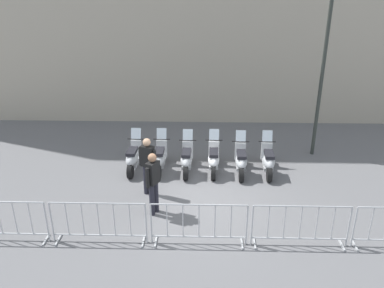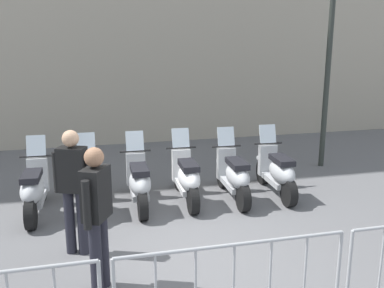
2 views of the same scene
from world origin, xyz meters
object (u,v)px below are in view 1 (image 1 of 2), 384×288
at_px(motorcycle_0, 134,157).
at_px(street_lamp, 325,55).
at_px(motorcycle_2, 187,159).
at_px(barrier_segment_3, 300,226).
at_px(motorcycle_4, 241,160).
at_px(motorcycle_3, 214,159).
at_px(barrier_segment_1, 99,223).
at_px(motorcycle_5, 268,160).
at_px(officer_near_row_end, 148,163).
at_px(barrier_segment_0, 0,221).
at_px(barrier_segment_2, 199,224).
at_px(officer_mid_plaza, 153,180).
at_px(motorcycle_1, 160,158).

relative_size(motorcycle_0, street_lamp, 0.30).
height_order(motorcycle_2, barrier_segment_3, motorcycle_2).
distance_m(motorcycle_4, street_lamp, 4.34).
relative_size(motorcycle_3, barrier_segment_1, 0.77).
xyz_separation_m(motorcycle_5, officer_near_row_end, (-3.46, -1.71, 0.53)).
xyz_separation_m(motorcycle_2, barrier_segment_0, (-3.89, -4.04, 0.07)).
distance_m(barrier_segment_2, officer_mid_plaza, 1.80).
bearing_deg(motorcycle_3, barrier_segment_1, -121.48).
bearing_deg(motorcycle_5, barrier_segment_2, -115.33).
bearing_deg(motorcycle_4, barrier_segment_1, -129.84).
distance_m(motorcycle_0, motorcycle_5, 4.28).
distance_m(motorcycle_1, officer_mid_plaza, 2.56).
xyz_separation_m(motorcycle_0, barrier_segment_2, (2.46, -3.56, 0.07)).
bearing_deg(motorcycle_5, officer_near_row_end, -153.72).
bearing_deg(motorcycle_2, motorcycle_0, -177.13).
xyz_separation_m(barrier_segment_0, barrier_segment_1, (2.32, 0.20, 0.00)).
bearing_deg(officer_near_row_end, officer_mid_plaza, -69.79).
bearing_deg(officer_mid_plaza, barrier_segment_3, -14.78).
height_order(barrier_segment_3, officer_near_row_end, officer_near_row_end).
distance_m(barrier_segment_3, officer_near_row_end, 4.43).
xyz_separation_m(barrier_segment_3, street_lamp, (1.17, 5.33, 2.96)).
relative_size(barrier_segment_1, barrier_segment_3, 1.00).
relative_size(motorcycle_2, barrier_segment_2, 0.77).
height_order(barrier_segment_0, street_lamp, street_lamp).
xyz_separation_m(motorcycle_4, officer_mid_plaza, (-2.26, -2.58, 0.53)).
distance_m(motorcycle_0, barrier_segment_2, 4.32).
bearing_deg(barrier_segment_0, officer_near_row_end, 40.12).
relative_size(motorcycle_3, motorcycle_5, 1.00).
distance_m(barrier_segment_0, street_lamp, 10.49).
bearing_deg(officer_mid_plaza, motorcycle_5, 40.67).
bearing_deg(motorcycle_5, barrier_segment_1, -135.73).
bearing_deg(barrier_segment_3, barrier_segment_1, -175.05).
bearing_deg(street_lamp, officer_near_row_end, -146.42).
height_order(motorcycle_2, motorcycle_4, same).
distance_m(motorcycle_5, barrier_segment_2, 4.23).
height_order(motorcycle_2, barrier_segment_0, motorcycle_2).
distance_m(motorcycle_2, barrier_segment_0, 5.61).
relative_size(motorcycle_1, barrier_segment_0, 0.77).
distance_m(motorcycle_4, officer_mid_plaza, 3.47).
distance_m(motorcycle_3, officer_mid_plaza, 3.00).
bearing_deg(barrier_segment_1, barrier_segment_3, 4.95).
bearing_deg(officer_mid_plaza, motorcycle_0, 115.78).
relative_size(motorcycle_3, officer_mid_plaza, 1.00).
bearing_deg(officer_mid_plaza, motorcycle_2, 77.49).
relative_size(barrier_segment_0, barrier_segment_3, 1.00).
height_order(street_lamp, officer_near_row_end, street_lamp).
height_order(motorcycle_0, officer_near_row_end, officer_near_row_end).
bearing_deg(officer_mid_plaza, barrier_segment_0, -155.02).
bearing_deg(motorcycle_1, officer_near_row_end, -91.81).
relative_size(street_lamp, officer_near_row_end, 3.34).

